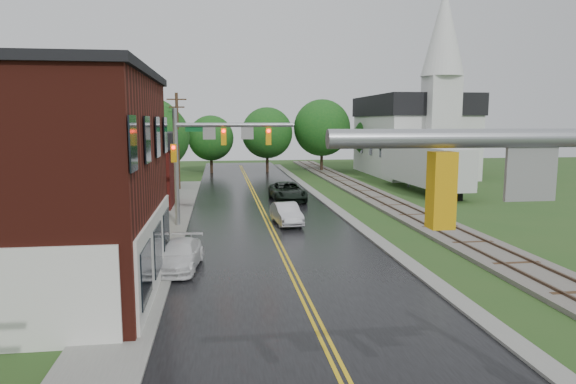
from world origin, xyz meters
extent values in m
cube|color=black|center=(0.00, 30.00, 0.00)|extent=(10.00, 90.00, 0.02)
cube|color=gray|center=(5.40, 35.00, 0.00)|extent=(0.80, 70.00, 0.12)
cube|color=gray|center=(-6.20, 25.00, 0.00)|extent=(2.40, 50.00, 0.12)
cube|color=silver|center=(-5.45, 15.00, 1.50)|extent=(0.10, 9.50, 3.00)
cube|color=tan|center=(-11.00, 26.00, 3.20)|extent=(8.00, 7.00, 6.40)
cube|color=#3F0F0C|center=(-10.00, 35.00, 2.20)|extent=(7.00, 6.00, 4.40)
cube|color=silver|center=(20.00, 55.00, 3.50)|extent=(10.00, 16.00, 7.00)
cube|color=black|center=(20.00, 55.00, 8.20)|extent=(10.40, 16.40, 2.40)
cube|color=silver|center=(20.00, 47.00, 5.50)|extent=(3.20, 3.20, 11.00)
cone|color=silver|center=(20.00, 47.00, 15.50)|extent=(4.40, 4.40, 9.00)
cube|color=#59544C|center=(10.00, 35.00, 0.10)|extent=(3.20, 80.00, 0.20)
cube|color=#4C3828|center=(9.28, 35.00, 0.24)|extent=(0.10, 80.00, 0.12)
cube|color=#4C3828|center=(10.72, 35.00, 0.24)|extent=(0.10, 80.00, 0.12)
cube|color=orange|center=(-0.02, 2.00, 5.50)|extent=(0.32, 0.30, 1.05)
cube|color=gray|center=(1.28, 2.00, 5.70)|extent=(0.75, 0.06, 0.75)
cylinder|color=gray|center=(-5.60, 27.00, 3.60)|extent=(0.28, 0.28, 7.20)
cylinder|color=gray|center=(-2.00, 27.00, 6.20)|extent=(7.20, 0.26, 0.26)
cube|color=orange|center=(-2.72, 27.00, 5.50)|extent=(0.32, 0.30, 1.05)
cube|color=orange|center=(0.02, 27.00, 5.50)|extent=(0.32, 0.30, 1.05)
cube|color=gray|center=(-3.58, 27.00, 5.70)|extent=(0.75, 0.06, 0.75)
cube|color=gray|center=(-1.28, 27.00, 5.70)|extent=(0.75, 0.06, 0.75)
cube|color=#0C5926|center=(-4.30, 27.00, 5.95)|extent=(1.40, 0.04, 0.30)
sphere|color=#FF0C0C|center=(-2.72, 26.82, 5.83)|extent=(0.20, 0.20, 0.20)
cylinder|color=#382616|center=(-6.80, 22.00, 4.50)|extent=(0.28, 0.28, 9.00)
cube|color=#382616|center=(-6.80, 22.00, 8.40)|extent=(1.80, 0.12, 0.12)
cube|color=#382616|center=(-6.80, 22.00, 7.70)|extent=(1.40, 0.12, 0.12)
cylinder|color=#382616|center=(-6.80, 44.00, 4.50)|extent=(0.28, 0.28, 9.00)
cube|color=#382616|center=(-6.80, 44.00, 8.40)|extent=(1.80, 0.12, 0.12)
cube|color=#382616|center=(-6.80, 44.00, 7.70)|extent=(1.40, 0.12, 0.12)
cylinder|color=black|center=(-14.00, 40.00, 1.35)|extent=(0.36, 0.36, 2.70)
sphere|color=#164D18|center=(-14.00, 40.00, 4.65)|extent=(6.00, 6.00, 6.00)
sphere|color=#164D18|center=(-13.40, 39.60, 4.12)|extent=(4.20, 4.20, 4.20)
cylinder|color=black|center=(-9.00, 46.00, 1.44)|extent=(0.36, 0.36, 2.88)
sphere|color=#164D18|center=(-9.00, 46.00, 4.96)|extent=(6.40, 6.40, 6.40)
sphere|color=#164D18|center=(-8.40, 45.60, 4.40)|extent=(4.48, 4.48, 4.48)
imported|color=black|center=(2.42, 36.12, 0.76)|extent=(2.77, 5.57, 1.52)
imported|color=silver|center=(1.10, 26.82, 0.66)|extent=(1.75, 4.12, 1.32)
imported|color=white|center=(-4.80, 17.67, 0.61)|extent=(2.20, 4.37, 1.22)
cube|color=black|center=(15.37, 34.82, 0.40)|extent=(2.27, 1.28, 0.80)
cylinder|color=gray|center=(15.37, 43.39, 0.40)|extent=(0.16, 0.16, 0.80)
cube|color=silver|center=(15.37, 39.96, 2.51)|extent=(3.49, 13.81, 3.43)
camera|label=1|loc=(-2.99, -4.56, 6.43)|focal=32.00mm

